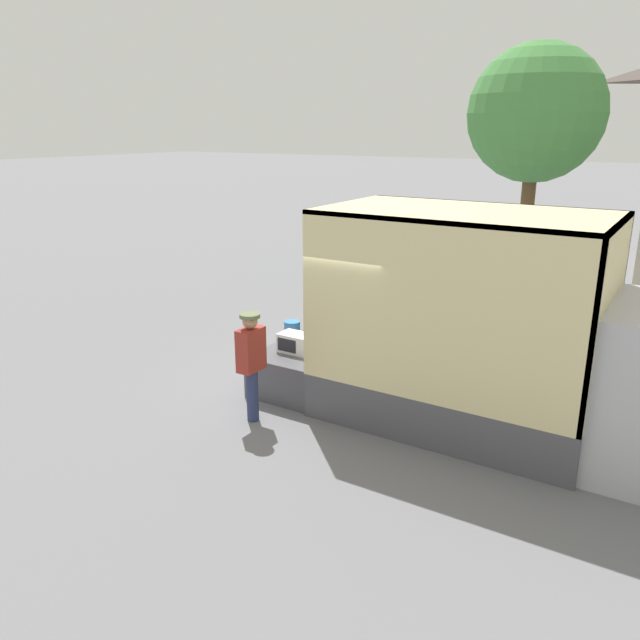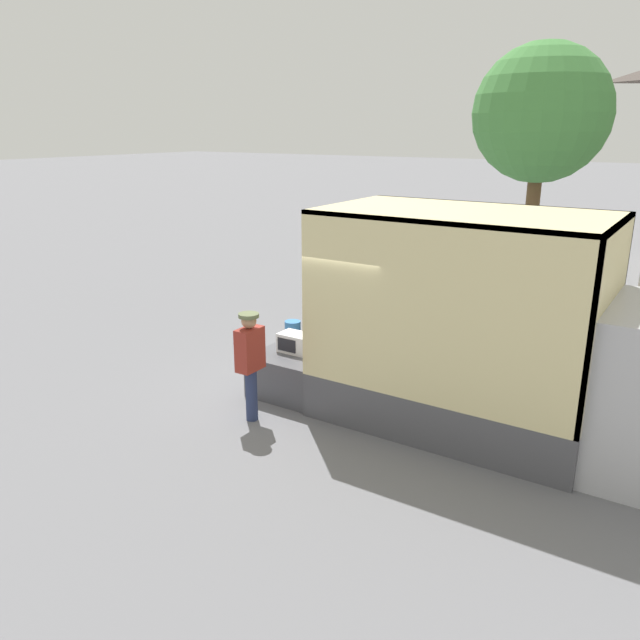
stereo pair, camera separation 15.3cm
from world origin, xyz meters
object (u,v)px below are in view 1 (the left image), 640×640
object	(u,v)px
portable_generator	(330,325)
worker_person	(251,356)
street_tree	(536,115)
microwave	(296,343)
box_truck	(582,384)
orange_bucket	(292,331)

from	to	relation	value
portable_generator	worker_person	xyz separation A→B (m)	(0.01, -2.27, 0.13)
worker_person	street_tree	world-z (taller)	street_tree
microwave	street_tree	size ratio (longest dim) A/B	0.09
worker_person	microwave	bearing A→B (deg)	92.91
box_truck	portable_generator	xyz separation A→B (m)	(-4.32, 0.59, -0.06)
portable_generator	worker_person	world-z (taller)	worker_person
microwave	street_tree	xyz separation A→B (m)	(1.31, 9.04, 3.71)
microwave	portable_generator	distance (m)	1.01
microwave	worker_person	size ratio (longest dim) A/B	0.33
portable_generator	street_tree	world-z (taller)	street_tree
orange_bucket	worker_person	size ratio (longest dim) A/B	0.20
microwave	portable_generator	size ratio (longest dim) A/B	0.98
street_tree	worker_person	bearing A→B (deg)	-96.87
box_truck	worker_person	bearing A→B (deg)	-158.76
portable_generator	box_truck	bearing A→B (deg)	-7.78
box_truck	street_tree	size ratio (longest dim) A/B	0.99
orange_bucket	worker_person	bearing A→B (deg)	-75.24
box_truck	portable_generator	bearing A→B (deg)	172.22
portable_generator	orange_bucket	distance (m)	0.70
orange_bucket	worker_person	world-z (taller)	worker_person
box_truck	microwave	bearing A→B (deg)	-174.59
orange_bucket	box_truck	bearing A→B (deg)	-0.60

